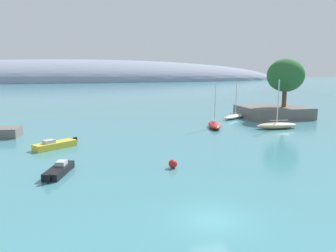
{
  "coord_description": "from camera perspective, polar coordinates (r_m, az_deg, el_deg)",
  "views": [
    {
      "loc": [
        -8.1,
        -18.72,
        9.78
      ],
      "look_at": [
        2.76,
        21.58,
        2.48
      ],
      "focal_mm": 35.28,
      "sensor_mm": 36.0,
      "label": 1
    }
  ],
  "objects": [
    {
      "name": "water",
      "position": [
        22.62,
        7.79,
        -15.78
      ],
      "size": [
        600.0,
        600.0,
        0.0
      ],
      "primitive_type": "plane",
      "color": "teal",
      "rests_on": "ground"
    },
    {
      "name": "shore_outcrop",
      "position": [
        69.85,
        17.71,
        2.32
      ],
      "size": [
        12.39,
        10.71,
        2.22
      ],
      "primitive_type": "cube",
      "color": "#66605B",
      "rests_on": "ground"
    },
    {
      "name": "tree_clump_shore",
      "position": [
        69.2,
        19.65,
        8.22
      ],
      "size": [
        7.15,
        7.15,
        9.44
      ],
      "color": "brown",
      "rests_on": "shore_outcrop"
    },
    {
      "name": "distant_ridge",
      "position": [
        271.78,
        -15.87,
        7.49
      ],
      "size": [
        348.32,
        89.46,
        33.4
      ],
      "primitive_type": "ellipsoid",
      "color": "gray",
      "rests_on": "ground"
    },
    {
      "name": "sailboat_sand_near_shore",
      "position": [
        57.06,
        18.28,
        0.12
      ],
      "size": [
        7.15,
        2.74,
        8.01
      ],
      "rotation": [
        0.0,
        0.0,
        3.07
      ],
      "color": "#C6B284",
      "rests_on": "water"
    },
    {
      "name": "sailboat_red_mid_mooring",
      "position": [
        55.48,
        8.04,
        0.22
      ],
      "size": [
        3.61,
        6.52,
        7.43
      ],
      "rotation": [
        0.0,
        0.0,
        4.43
      ],
      "color": "red",
      "rests_on": "water"
    },
    {
      "name": "sailboat_white_outer_mooring",
      "position": [
        67.06,
        11.56,
        1.71
      ],
      "size": [
        7.89,
        6.33,
        6.89
      ],
      "rotation": [
        0.0,
        0.0,
        0.61
      ],
      "color": "white",
      "rests_on": "water"
    },
    {
      "name": "motorboat_yellow_foreground",
      "position": [
        43.35,
        -18.94,
        -3.09
      ],
      "size": [
        5.36,
        4.37,
        1.16
      ],
      "rotation": [
        0.0,
        0.0,
        3.73
      ],
      "color": "yellow",
      "rests_on": "water"
    },
    {
      "name": "motorboat_black_alongside_breakwater",
      "position": [
        32.81,
        -18.32,
        -7.24
      ],
      "size": [
        2.79,
        5.13,
        1.07
      ],
      "rotation": [
        0.0,
        0.0,
        1.26
      ],
      "color": "black",
      "rests_on": "water"
    },
    {
      "name": "mooring_buoy_red",
      "position": [
        32.97,
        0.85,
        -6.54
      ],
      "size": [
        0.87,
        0.87,
        0.87
      ],
      "primitive_type": "sphere",
      "color": "red",
      "rests_on": "water"
    }
  ]
}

